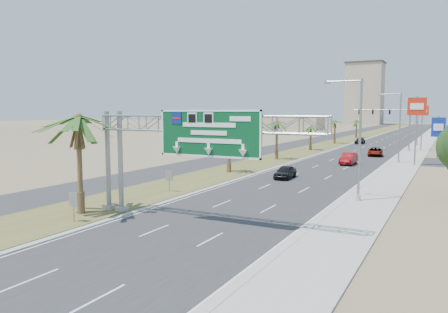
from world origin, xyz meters
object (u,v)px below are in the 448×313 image
sign_gantry (191,132)px  car_mid_lane (349,159)px  car_right_lane (375,152)px  car_far (360,141)px  pole_sign_red_near (417,111)px  signal_mast (398,125)px  pole_sign_red_far (422,114)px  palm_near (78,118)px  car_left_lane (285,172)px  pole_sign_blue (438,128)px

sign_gantry → car_mid_lane: sign_gantry is taller
sign_gantry → car_right_lane: (4.04, 51.08, -5.36)m
car_far → pole_sign_red_near: 41.37m
car_far → pole_sign_red_near: (14.23, -38.24, 6.82)m
signal_mast → car_mid_lane: signal_mast is taller
sign_gantry → pole_sign_red_far: pole_sign_red_far is taller
pole_sign_red_near → car_mid_lane: bearing=-161.3°
palm_near → pole_sign_red_far: (18.20, 68.12, -0.11)m
sign_gantry → car_far: bearing=92.5°
car_far → pole_sign_red_far: size_ratio=0.53×
car_left_lane → pole_sign_blue: size_ratio=0.63×
signal_mast → car_far: bearing=120.7°
car_left_lane → pole_sign_red_near: (11.76, 19.06, 6.77)m
pole_sign_blue → pole_sign_red_far: pole_sign_red_far is taller
sign_gantry → palm_near: bearing=-166.7°
pole_sign_red_far → pole_sign_red_near: bearing=-88.3°
car_right_lane → signal_mast: bearing=71.2°
car_right_lane → pole_sign_blue: (9.23, -0.38, 4.07)m
sign_gantry → pole_sign_blue: bearing=75.3°
pole_sign_red_near → pole_sign_blue: (2.45, 10.62, -2.71)m
signal_mast → pole_sign_blue: signal_mast is taller
sign_gantry → car_right_lane: sign_gantry is taller
pole_sign_red_near → pole_sign_red_far: (-0.76, 26.12, -0.66)m
pole_sign_red_far → car_mid_lane: bearing=-104.5°
car_right_lane → pole_sign_red_near: 14.60m
palm_near → pole_sign_blue: palm_near is taller
car_left_lane → car_far: (-2.47, 57.30, -0.05)m
car_mid_lane → pole_sign_red_far: (7.50, 28.92, 6.01)m
pole_sign_red_near → palm_near: bearing=-114.3°
sign_gantry → car_right_lane: size_ratio=3.35×
signal_mast → car_far: 19.37m
pole_sign_blue → pole_sign_red_far: 15.96m
pole_sign_blue → pole_sign_red_near: bearing=-103.0°
sign_gantry → signal_mast: bearing=84.3°
pole_sign_red_near → pole_sign_blue: bearing=77.0°
sign_gantry → pole_sign_red_far: (10.06, 66.19, 0.76)m
palm_near → car_mid_lane: (10.70, 39.20, -6.12)m
car_far → pole_sign_blue: (16.68, -27.62, 4.11)m
pole_sign_red_near → sign_gantry: bearing=-105.1°
car_left_lane → car_right_lane: car_left_lane is taller
car_left_lane → car_mid_lane: bearing=75.6°
car_left_lane → car_far: 57.35m
palm_near → pole_sign_red_near: size_ratio=0.88×
car_mid_lane → car_far: 41.47m
pole_sign_red_far → pole_sign_blue: bearing=-78.3°
pole_sign_red_near → signal_mast: bearing=101.8°
car_mid_lane → car_right_lane: (1.48, 13.81, -0.11)m
car_left_lane → pole_sign_blue: (14.21, 29.68, 4.05)m
car_left_lane → car_far: size_ratio=0.92×
sign_gantry → palm_near: palm_near is taller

